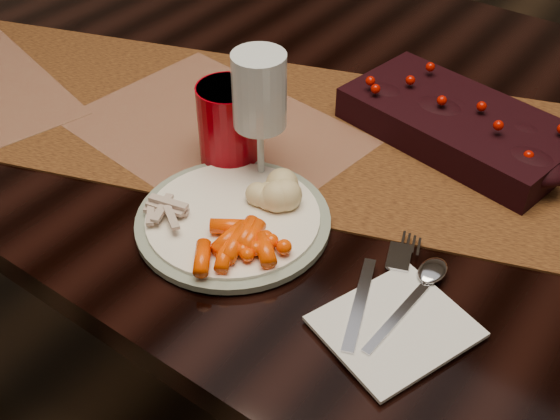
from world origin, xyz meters
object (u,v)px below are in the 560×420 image
Objects in this scene: mashed_potatoes at (277,187)px; wine_glass at (260,122)px; centerpiece at (458,119)px; dinner_plate at (233,219)px; turkey_shreds at (164,214)px; baby_carrots at (232,245)px; placemat_main at (215,132)px; red_cup at (229,124)px; dining_table at (365,302)px; napkin at (395,326)px.

wine_glass is at bearing 144.97° from mashed_potatoes.
centerpiece is 4.46× the size of mashed_potatoes.
turkey_shreds reaches higher than dinner_plate.
placemat_main is at bearing 134.45° from baby_carrots.
red_cup is (-0.13, 0.15, 0.03)m from baby_carrots.
mashed_potatoes is (-0.02, -0.24, 0.41)m from dining_table.
mashed_potatoes reaches higher than placemat_main.
red_cup is (-0.14, -0.19, 0.44)m from dining_table.
centerpiece is 0.30m from mashed_potatoes.
turkey_shreds reaches higher than napkin.
dining_table is 0.49m from dinner_plate.
red_cup is at bearing 178.11° from napkin.
dinner_plate is (-0.05, -0.30, 0.39)m from dining_table.
red_cup reaches higher than turkey_shreds.
napkin is (0.39, -0.17, 0.00)m from placemat_main.
dining_table is 0.42m from centerpiece.
napkin is at bearing -74.17° from centerpiece.
centerpiece is 0.38m from napkin.
centerpiece is 1.32× the size of dinner_plate.
wine_glass is at bearing 175.69° from napkin.
wine_glass is at bearing -124.69° from centerpiece.
mashed_potatoes is at bearing 64.49° from dinner_plate.
red_cup is at bearing 157.22° from mashed_potatoes.
baby_carrots is at bearing -65.03° from wine_glass.
dinner_plate is 0.08m from turkey_shreds.
centerpiece is 3.11× the size of baby_carrots.
wine_glass is (-0.05, 0.04, 0.06)m from mashed_potatoes.
placemat_main is at bearing -142.48° from dining_table.
mashed_potatoes is (0.18, -0.09, 0.04)m from placemat_main.
baby_carrots is (0.19, -0.19, 0.03)m from placemat_main.
red_cup is (0.06, -0.04, 0.06)m from placemat_main.
baby_carrots is 1.44× the size of mashed_potatoes.
baby_carrots reaches higher than napkin.
mashed_potatoes is 0.14m from turkey_shreds.
centerpiece is at bearing 75.34° from baby_carrots.
dinner_plate is 0.15m from red_cup.
centerpiece is at bearing 67.12° from dinner_plate.
dinner_plate is at bearing -73.96° from wine_glass.
baby_carrots is at bearing -50.18° from red_cup.
wine_glass is at bearing 114.97° from baby_carrots.
red_cup reaches higher than placemat_main.
turkey_shreds is 0.16m from red_cup.
turkey_shreds reaches higher than dining_table.
turkey_shreds is 0.17m from wine_glass.
placemat_main is 0.43m from napkin.
napkin is 1.32× the size of red_cup.
centerpiece is (0.09, 0.04, 0.41)m from dining_table.
wine_glass is at bearing 76.57° from turkey_shreds.
napkin is at bearing -6.80° from dinner_plate.
centerpiece is 0.33m from red_cup.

